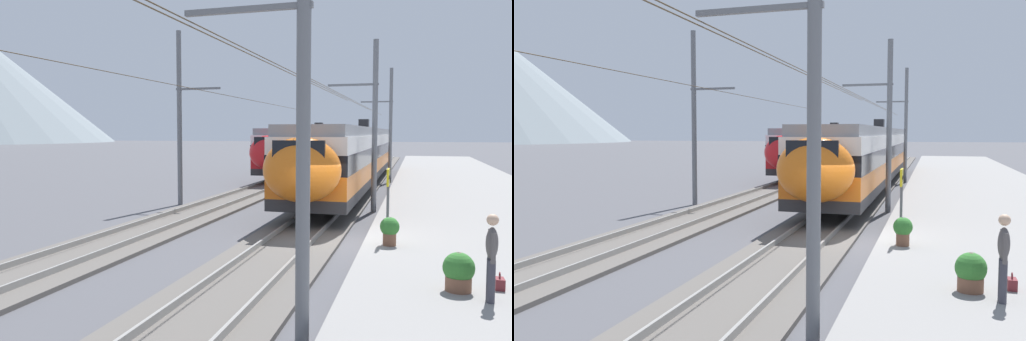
% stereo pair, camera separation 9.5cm
% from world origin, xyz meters
% --- Properties ---
extents(ground_plane, '(400.00, 400.00, 0.00)m').
position_xyz_m(ground_plane, '(0.00, 0.00, 0.00)').
color(ground_plane, '#4C4C51').
extents(platform_slab, '(120.00, 8.41, 0.32)m').
position_xyz_m(platform_slab, '(0.00, -5.17, 0.16)').
color(platform_slab, gray).
rests_on(platform_slab, ground).
extents(track_near, '(120.00, 3.00, 0.28)m').
position_xyz_m(track_near, '(0.00, 1.33, 0.07)').
color(track_near, '#5B5651').
rests_on(track_near, ground).
extents(track_far, '(120.00, 3.00, 0.28)m').
position_xyz_m(track_far, '(0.00, 6.70, 0.07)').
color(track_far, '#5B5651').
rests_on(track_far, ground).
extents(train_near_platform, '(33.93, 3.00, 4.27)m').
position_xyz_m(train_near_platform, '(16.95, 1.33, 2.23)').
color(train_near_platform, '#2D2D30').
rests_on(train_near_platform, track_near).
extents(train_far_track, '(27.86, 2.99, 4.27)m').
position_xyz_m(train_far_track, '(29.00, 6.70, 2.23)').
color(train_far_track, '#2D2D30').
rests_on(train_far_track, track_far).
extents(catenary_mast_west, '(41.90, 2.25, 8.43)m').
position_xyz_m(catenary_mast_west, '(-8.20, -0.49, 4.32)').
color(catenary_mast_west, slate).
rests_on(catenary_mast_west, ground).
extents(catenary_mast_mid, '(41.90, 2.25, 7.65)m').
position_xyz_m(catenary_mast_mid, '(7.04, -0.48, 3.99)').
color(catenary_mast_mid, slate).
rests_on(catenary_mast_mid, ground).
extents(catenary_mast_east, '(41.90, 2.25, 8.12)m').
position_xyz_m(catenary_mast_east, '(21.52, -0.48, 4.20)').
color(catenary_mast_east, slate).
rests_on(catenary_mast_east, ground).
extents(catenary_mast_far_side, '(41.90, 2.29, 8.48)m').
position_xyz_m(catenary_mast_far_side, '(6.62, 8.56, 4.35)').
color(catenary_mast_far_side, slate).
rests_on(catenary_mast_far_side, ground).
extents(platform_sign, '(0.70, 0.08, 2.17)m').
position_xyz_m(platform_sign, '(-0.92, -1.64, 1.91)').
color(platform_sign, '#59595B').
rests_on(platform_sign, platform_slab).
extents(passenger_walking, '(0.53, 0.22, 1.69)m').
position_xyz_m(passenger_walking, '(-6.04, -3.82, 1.26)').
color(passenger_walking, '#383842').
rests_on(passenger_walking, platform_slab).
extents(handbag_beside_passenger, '(0.32, 0.18, 0.36)m').
position_xyz_m(handbag_beside_passenger, '(-5.12, -4.11, 0.44)').
color(handbag_beside_passenger, maroon).
rests_on(handbag_beside_passenger, platform_slab).
extents(potted_plant_platform_edge, '(0.55, 0.55, 0.82)m').
position_xyz_m(potted_plant_platform_edge, '(-1.48, -1.73, 0.80)').
color(potted_plant_platform_edge, brown).
rests_on(potted_plant_platform_edge, platform_slab).
extents(potted_plant_by_shelter, '(0.63, 0.63, 0.80)m').
position_xyz_m(potted_plant_by_shelter, '(-5.50, -3.28, 0.75)').
color(potted_plant_by_shelter, brown).
rests_on(potted_plant_by_shelter, platform_slab).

